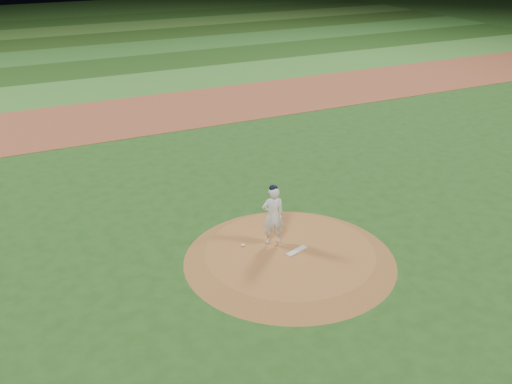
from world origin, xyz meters
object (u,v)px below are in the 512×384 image
pitching_rubber (297,251)px  rosin_bag (243,245)px  pitchers_mound (290,255)px  pitcher_on_mound (273,215)px

pitching_rubber → rosin_bag: bearing=124.1°
rosin_bag → pitching_rubber: bearing=-37.3°
pitchers_mound → pitching_rubber: pitching_rubber is taller
rosin_bag → pitcher_on_mound: (0.79, -0.18, 0.79)m
pitching_rubber → pitcher_on_mound: (-0.35, 0.68, 0.81)m
pitchers_mound → pitcher_on_mound: 1.13m
rosin_bag → pitcher_on_mound: bearing=-12.9°
pitchers_mound → rosin_bag: 1.26m
pitchers_mound → pitcher_on_mound: pitcher_on_mound is taller
pitching_rubber → pitchers_mound: bearing=131.2°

